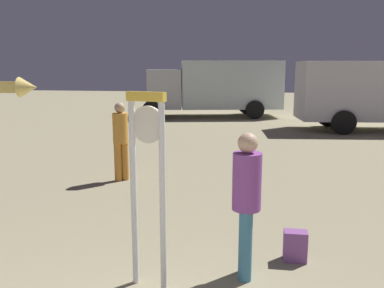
{
  "coord_description": "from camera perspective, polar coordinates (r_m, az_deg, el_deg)",
  "views": [
    {
      "loc": [
        1.0,
        -1.94,
        2.47
      ],
      "look_at": [
        -0.06,
        4.73,
        1.2
      ],
      "focal_mm": 38.09,
      "sensor_mm": 36.0,
      "label": 1
    }
  ],
  "objects": [
    {
      "name": "person_near_clock",
      "position": [
        4.8,
        7.63,
        -7.57
      ],
      "size": [
        0.34,
        0.34,
        1.75
      ],
      "color": "teal",
      "rests_on": "ground_plane"
    },
    {
      "name": "standing_clock",
      "position": [
        4.47,
        -6.22,
        -3.76
      ],
      "size": [
        0.46,
        0.21,
        2.22
      ],
      "color": "silver",
      "rests_on": "ground_plane"
    },
    {
      "name": "box_truck_far",
      "position": [
        20.9,
        3.45,
        8.13
      ],
      "size": [
        7.26,
        3.76,
        2.81
      ],
      "color": "silver",
      "rests_on": "ground_plane"
    },
    {
      "name": "box_truck_near",
      "position": [
        17.74,
        24.88,
        6.59
      ],
      "size": [
        6.96,
        2.98,
        2.72
      ],
      "color": "silver",
      "rests_on": "ground_plane"
    },
    {
      "name": "backpack",
      "position": [
        5.6,
        14.24,
        -13.66
      ],
      "size": [
        0.3,
        0.23,
        0.4
      ],
      "color": "#82498B",
      "rests_on": "ground_plane"
    },
    {
      "name": "person_distant",
      "position": [
        9.03,
        -9.96,
        0.92
      ],
      "size": [
        0.33,
        0.33,
        1.73
      ],
      "color": "orange",
      "rests_on": "ground_plane"
    }
  ]
}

